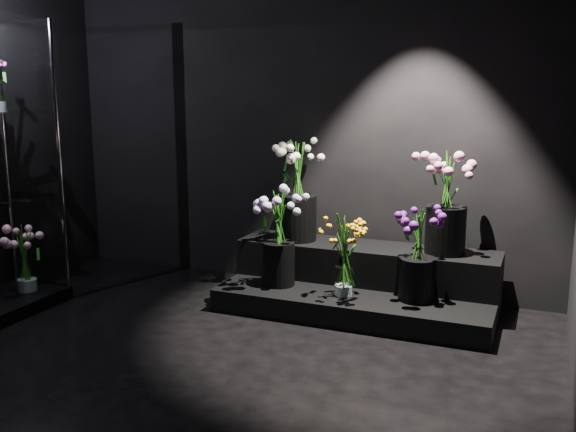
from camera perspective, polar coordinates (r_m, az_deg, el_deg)
The scene contains 9 objects.
floor at distance 3.58m, azimuth -11.01°, elevation -14.60°, with size 4.00×4.00×0.00m, color black.
wall_back at distance 5.00m, azimuth 1.13°, elevation 9.64°, with size 4.00×4.00×0.00m, color black.
display_riser at distance 4.66m, azimuth 6.52°, elevation -5.90°, with size 1.90×0.84×0.42m.
bouquet_orange_bells at distance 4.34m, azimuth 5.02°, elevation -3.40°, with size 0.27×0.27×0.57m.
bouquet_lilac at distance 4.53m, azimuth -0.82°, elevation -1.34°, with size 0.37×0.37×0.68m.
bouquet_purple at distance 4.31m, azimuth 11.50°, elevation -2.85°, with size 0.31×0.31×0.65m.
bouquet_cream_roses at distance 4.76m, azimuth 0.91°, elevation 2.72°, with size 0.48×0.48×0.74m.
bouquet_pink_roses at distance 4.50m, azimuth 13.95°, elevation 1.62°, with size 0.41×0.41×0.71m.
bouquet_case_base_pink at distance 5.01m, azimuth -22.34°, elevation -3.34°, with size 0.37×0.37×0.49m.
Camera 1 is at (1.81, -2.66, 1.56)m, focal length 40.00 mm.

